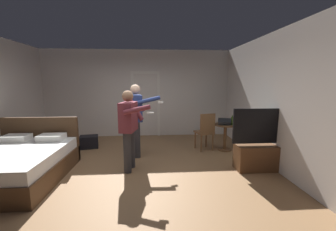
{
  "coord_description": "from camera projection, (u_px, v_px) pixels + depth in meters",
  "views": [
    {
      "loc": [
        0.52,
        -4.08,
        1.79
      ],
      "look_at": [
        0.83,
        0.47,
        1.05
      ],
      "focal_mm": 22.17,
      "sensor_mm": 36.0,
      "label": 1
    }
  ],
  "objects": [
    {
      "name": "wall_right",
      "position": [
        277.0,
        101.0,
        4.25
      ],
      "size": [
        0.12,
        5.79,
        2.81
      ],
      "primitive_type": "cube",
      "color": "silver",
      "rests_on": "ground_plane"
    },
    {
      "name": "doorway_frame",
      "position": [
        146.0,
        99.0,
        6.81
      ],
      "size": [
        0.93,
        0.08,
        2.13
      ],
      "color": "white",
      "rests_on": "ground_plane"
    },
    {
      "name": "tv_flatscreen",
      "position": [
        260.0,
        151.0,
        4.24
      ],
      "size": [
        1.21,
        0.4,
        1.27
      ],
      "color": "brown",
      "rests_on": "ground_plane"
    },
    {
      "name": "wooden_chair",
      "position": [
        206.0,
        130.0,
        5.41
      ],
      "size": [
        0.52,
        0.52,
        0.99
      ],
      "color": "brown",
      "rests_on": "ground_plane"
    },
    {
      "name": "side_table",
      "position": [
        225.0,
        133.0,
        5.44
      ],
      "size": [
        0.6,
        0.6,
        0.7
      ],
      "color": "brown",
      "rests_on": "ground_plane"
    },
    {
      "name": "suitcase_dark",
      "position": [
        89.0,
        142.0,
        5.68
      ],
      "size": [
        0.54,
        0.46,
        0.33
      ],
      "primitive_type": "cube",
      "rotation": [
        0.0,
        0.0,
        0.23
      ],
      "color": "black",
      "rests_on": "ground_plane"
    },
    {
      "name": "laptop",
      "position": [
        224.0,
        122.0,
        5.35
      ],
      "size": [
        0.41,
        0.41,
        0.17
      ],
      "color": "black",
      "rests_on": "side_table"
    },
    {
      "name": "bottle_on_table",
      "position": [
        232.0,
        121.0,
        5.32
      ],
      "size": [
        0.06,
        0.06,
        0.24
      ],
      "color": "#334B19",
      "rests_on": "side_table"
    },
    {
      "name": "wall_back",
      "position": [
        138.0,
        94.0,
        6.84
      ],
      "size": [
        6.22,
        0.12,
        2.81
      ],
      "primitive_type": "cube",
      "color": "silver",
      "rests_on": "ground_plane"
    },
    {
      "name": "person_striped_shirt",
      "position": [
        136.0,
        115.0,
        4.95
      ],
      "size": [
        0.81,
        0.64,
        1.73
      ],
      "color": "#333338",
      "rests_on": "ground_plane"
    },
    {
      "name": "person_blue_shirt",
      "position": [
        129.0,
        125.0,
        4.13
      ],
      "size": [
        0.68,
        0.72,
        1.63
      ],
      "color": "#333338",
      "rests_on": "ground_plane"
    },
    {
      "name": "bed",
      "position": [
        17.0,
        163.0,
        3.83
      ],
      "size": [
        1.63,
        1.96,
        1.02
      ],
      "color": "#4C331E",
      "rests_on": "ground_plane"
    },
    {
      "name": "ground_plane",
      "position": [
        129.0,
        170.0,
        4.27
      ],
      "size": [
        6.57,
        6.57,
        0.0
      ],
      "primitive_type": "plane",
      "color": "olive"
    }
  ]
}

